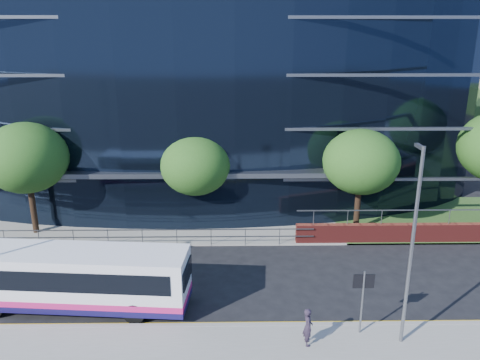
{
  "coord_description": "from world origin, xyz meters",
  "views": [
    {
      "loc": [
        -0.66,
        -18.04,
        11.9
      ],
      "look_at": [
        -0.3,
        8.0,
        3.75
      ],
      "focal_mm": 35.0,
      "sensor_mm": 36.0,
      "label": 1
    }
  ],
  "objects_px": {
    "streetlight_east": "(412,243)",
    "pedestrian": "(308,327)",
    "tree_dist_e": "(432,96)",
    "tree_far_a": "(26,158)",
    "tree_far_c": "(361,162)",
    "city_bus": "(76,278)",
    "tree_far_b": "(195,166)",
    "street_sign": "(363,289)"
  },
  "relations": [
    {
      "from": "tree_far_c",
      "to": "tree_dist_e",
      "type": "bearing_deg",
      "value": 61.26
    },
    {
      "from": "streetlight_east",
      "to": "pedestrian",
      "type": "bearing_deg",
      "value": -177.69
    },
    {
      "from": "street_sign",
      "to": "tree_far_b",
      "type": "distance_m",
      "value": 13.54
    },
    {
      "from": "street_sign",
      "to": "tree_far_c",
      "type": "relative_size",
      "value": 0.43
    },
    {
      "from": "tree_far_a",
      "to": "city_bus",
      "type": "height_order",
      "value": "tree_far_a"
    },
    {
      "from": "tree_far_a",
      "to": "tree_far_b",
      "type": "height_order",
      "value": "tree_far_a"
    },
    {
      "from": "streetlight_east",
      "to": "street_sign",
      "type": "bearing_deg",
      "value": 158.64
    },
    {
      "from": "tree_far_c",
      "to": "streetlight_east",
      "type": "relative_size",
      "value": 0.81
    },
    {
      "from": "tree_far_b",
      "to": "tree_dist_e",
      "type": "distance_m",
      "value": 40.74
    },
    {
      "from": "street_sign",
      "to": "tree_far_c",
      "type": "distance_m",
      "value": 11.14
    },
    {
      "from": "tree_far_b",
      "to": "city_bus",
      "type": "xyz_separation_m",
      "value": [
        -4.72,
        -8.83,
        -2.74
      ]
    },
    {
      "from": "street_sign",
      "to": "tree_far_b",
      "type": "relative_size",
      "value": 0.46
    },
    {
      "from": "pedestrian",
      "to": "tree_far_a",
      "type": "bearing_deg",
      "value": 50.05
    },
    {
      "from": "tree_far_c",
      "to": "tree_dist_e",
      "type": "relative_size",
      "value": 1.0
    },
    {
      "from": "tree_far_a",
      "to": "city_bus",
      "type": "relative_size",
      "value": 0.67
    },
    {
      "from": "tree_far_a",
      "to": "tree_dist_e",
      "type": "distance_m",
      "value": 48.27
    },
    {
      "from": "tree_far_b",
      "to": "streetlight_east",
      "type": "bearing_deg",
      "value": -52.37
    },
    {
      "from": "tree_far_b",
      "to": "city_bus",
      "type": "bearing_deg",
      "value": -118.16
    },
    {
      "from": "street_sign",
      "to": "streetlight_east",
      "type": "xyz_separation_m",
      "value": [
        1.5,
        -0.59,
        2.29
      ]
    },
    {
      "from": "tree_far_a",
      "to": "city_bus",
      "type": "xyz_separation_m",
      "value": [
        5.28,
        -8.33,
        -3.39
      ]
    },
    {
      "from": "tree_far_a",
      "to": "pedestrian",
      "type": "relative_size",
      "value": 4.42
    },
    {
      "from": "tree_far_b",
      "to": "tree_far_c",
      "type": "height_order",
      "value": "tree_far_c"
    },
    {
      "from": "tree_far_b",
      "to": "streetlight_east",
      "type": "relative_size",
      "value": 0.76
    },
    {
      "from": "tree_far_a",
      "to": "tree_far_c",
      "type": "relative_size",
      "value": 1.07
    },
    {
      "from": "tree_dist_e",
      "to": "tree_far_a",
      "type": "bearing_deg",
      "value": -140.04
    },
    {
      "from": "streetlight_east",
      "to": "pedestrian",
      "type": "xyz_separation_m",
      "value": [
        -3.78,
        -0.15,
        -3.5
      ]
    },
    {
      "from": "tree_far_b",
      "to": "city_bus",
      "type": "relative_size",
      "value": 0.58
    },
    {
      "from": "tree_far_c",
      "to": "city_bus",
      "type": "xyz_separation_m",
      "value": [
        -14.72,
        -8.33,
        -3.07
      ]
    },
    {
      "from": "tree_far_b",
      "to": "tree_dist_e",
      "type": "relative_size",
      "value": 0.93
    },
    {
      "from": "street_sign",
      "to": "tree_far_b",
      "type": "height_order",
      "value": "tree_far_b"
    },
    {
      "from": "tree_far_b",
      "to": "streetlight_east",
      "type": "distance_m",
      "value": 14.74
    },
    {
      "from": "tree_dist_e",
      "to": "city_bus",
      "type": "height_order",
      "value": "tree_dist_e"
    },
    {
      "from": "streetlight_east",
      "to": "pedestrian",
      "type": "height_order",
      "value": "streetlight_east"
    },
    {
      "from": "tree_far_a",
      "to": "tree_dist_e",
      "type": "bearing_deg",
      "value": 39.96
    },
    {
      "from": "city_bus",
      "to": "pedestrian",
      "type": "relative_size",
      "value": 6.6
    },
    {
      "from": "city_bus",
      "to": "streetlight_east",
      "type": "bearing_deg",
      "value": -7.06
    },
    {
      "from": "tree_far_b",
      "to": "tree_far_c",
      "type": "xyz_separation_m",
      "value": [
        10.0,
        -0.5,
        0.33
      ]
    },
    {
      "from": "tree_far_b",
      "to": "tree_far_c",
      "type": "distance_m",
      "value": 10.02
    },
    {
      "from": "tree_far_a",
      "to": "streetlight_east",
      "type": "bearing_deg",
      "value": -30.46
    },
    {
      "from": "street_sign",
      "to": "city_bus",
      "type": "xyz_separation_m",
      "value": [
        -12.22,
        2.26,
        -0.68
      ]
    },
    {
      "from": "streetlight_east",
      "to": "pedestrian",
      "type": "distance_m",
      "value": 5.15
    },
    {
      "from": "tree_far_a",
      "to": "tree_far_b",
      "type": "distance_m",
      "value": 10.03
    }
  ]
}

